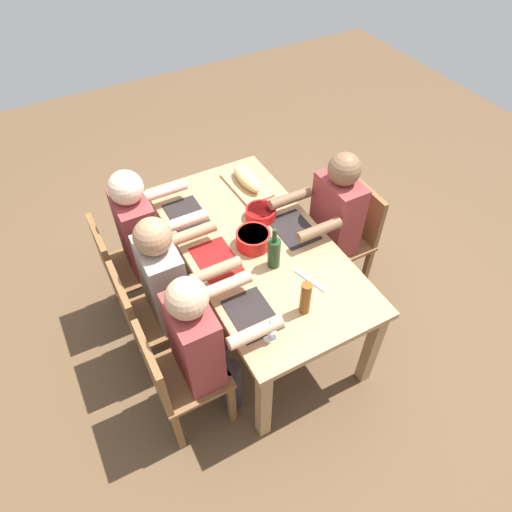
# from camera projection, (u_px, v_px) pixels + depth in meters

# --- Properties ---
(ground_plane) EXTENTS (8.00, 8.00, 0.00)m
(ground_plane) POSITION_uv_depth(u_px,v_px,m) (256.00, 314.00, 3.40)
(ground_plane) COLOR brown
(dining_table) EXTENTS (1.69, 0.87, 0.74)m
(dining_table) POSITION_uv_depth(u_px,v_px,m) (256.00, 254.00, 2.92)
(dining_table) COLOR #A87F56
(dining_table) RESTS_ON ground_plane
(chair_near_center) EXTENTS (0.40, 0.40, 0.85)m
(chair_near_center) POSITION_uv_depth(u_px,v_px,m) (349.00, 233.00, 3.29)
(chair_near_center) COLOR brown
(chair_near_center) RESTS_ON ground_plane
(diner_near_center) EXTENTS (0.41, 0.53, 1.20)m
(diner_near_center) POSITION_uv_depth(u_px,v_px,m) (331.00, 219.00, 3.07)
(diner_near_center) COLOR #2D2D38
(diner_near_center) RESTS_ON ground_plane
(chair_far_center) EXTENTS (0.40, 0.40, 0.85)m
(chair_far_center) POSITION_uv_depth(u_px,v_px,m) (147.00, 315.00, 2.80)
(chair_far_center) COLOR brown
(chair_far_center) RESTS_ON ground_plane
(diner_far_center) EXTENTS (0.41, 0.53, 1.20)m
(diner_far_center) POSITION_uv_depth(u_px,v_px,m) (171.00, 282.00, 2.70)
(diner_far_center) COLOR #2D2D38
(diner_far_center) RESTS_ON ground_plane
(chair_far_right) EXTENTS (0.40, 0.40, 0.85)m
(chair_far_right) POSITION_uv_depth(u_px,v_px,m) (124.00, 266.00, 3.08)
(chair_far_right) COLOR brown
(chair_far_right) RESTS_ON ground_plane
(diner_far_right) EXTENTS (0.41, 0.53, 1.20)m
(diner_far_right) POSITION_uv_depth(u_px,v_px,m) (145.00, 234.00, 2.98)
(diner_far_right) COLOR #2D2D38
(diner_far_right) RESTS_ON ground_plane
(chair_far_left) EXTENTS (0.40, 0.40, 0.85)m
(chair_far_left) POSITION_uv_depth(u_px,v_px,m) (175.00, 376.00, 2.52)
(chair_far_left) COLOR brown
(chair_far_left) RESTS_ON ground_plane
(diner_far_left) EXTENTS (0.41, 0.53, 1.20)m
(diner_far_left) POSITION_uv_depth(u_px,v_px,m) (202.00, 341.00, 2.42)
(diner_far_left) COLOR #2D2D38
(diner_far_left) RESTS_ON ground_plane
(serving_bowl_fruit) EXTENTS (0.21, 0.21, 0.10)m
(serving_bowl_fruit) POSITION_uv_depth(u_px,v_px,m) (253.00, 238.00, 2.81)
(serving_bowl_fruit) COLOR red
(serving_bowl_fruit) RESTS_ON dining_table
(serving_bowl_pasta) EXTENTS (0.20, 0.20, 0.07)m
(serving_bowl_pasta) POSITION_uv_depth(u_px,v_px,m) (261.00, 213.00, 3.00)
(serving_bowl_pasta) COLOR red
(serving_bowl_pasta) RESTS_ON dining_table
(cutting_board) EXTENTS (0.41, 0.24, 0.02)m
(cutting_board) POSITION_uv_depth(u_px,v_px,m) (247.00, 185.00, 3.24)
(cutting_board) COLOR tan
(cutting_board) RESTS_ON dining_table
(bread_loaf) EXTENTS (0.32, 0.12, 0.09)m
(bread_loaf) POSITION_uv_depth(u_px,v_px,m) (247.00, 179.00, 3.20)
(bread_loaf) COLOR tan
(bread_loaf) RESTS_ON cutting_board
(wine_bottle) EXTENTS (0.08, 0.08, 0.29)m
(wine_bottle) POSITION_uv_depth(u_px,v_px,m) (274.00, 252.00, 2.66)
(wine_bottle) COLOR #193819
(wine_bottle) RESTS_ON dining_table
(beer_bottle) EXTENTS (0.06, 0.06, 0.22)m
(beer_bottle) POSITION_uv_depth(u_px,v_px,m) (306.00, 298.00, 2.43)
(beer_bottle) COLOR brown
(beer_bottle) RESTS_ON dining_table
(wine_glass) EXTENTS (0.08, 0.08, 0.17)m
(wine_glass) POSITION_uv_depth(u_px,v_px,m) (270.00, 325.00, 2.30)
(wine_glass) COLOR silver
(wine_glass) RESTS_ON dining_table
(placemat_near_center) EXTENTS (0.32, 0.23, 0.01)m
(placemat_near_center) POSITION_uv_depth(u_px,v_px,m) (294.00, 229.00, 2.94)
(placemat_near_center) COLOR black
(placemat_near_center) RESTS_ON dining_table
(placemat_far_center) EXTENTS (0.32, 0.23, 0.01)m
(placemat_far_center) POSITION_uv_depth(u_px,v_px,m) (216.00, 259.00, 2.76)
(placemat_far_center) COLOR maroon
(placemat_far_center) RESTS_ON dining_table
(placemat_far_right) EXTENTS (0.32, 0.23, 0.01)m
(placemat_far_right) POSITION_uv_depth(u_px,v_px,m) (186.00, 214.00, 3.04)
(placemat_far_right) COLOR black
(placemat_far_right) RESTS_ON dining_table
(placemat_far_left) EXTENTS (0.32, 0.23, 0.01)m
(placemat_far_left) POSITION_uv_depth(u_px,v_px,m) (252.00, 314.00, 2.49)
(placemat_far_left) COLOR black
(placemat_far_left) RESTS_ON dining_table
(carving_knife) EXTENTS (0.23, 0.09, 0.01)m
(carving_knife) POSITION_uv_depth(u_px,v_px,m) (310.00, 280.00, 2.65)
(carving_knife) COLOR silver
(carving_knife) RESTS_ON dining_table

